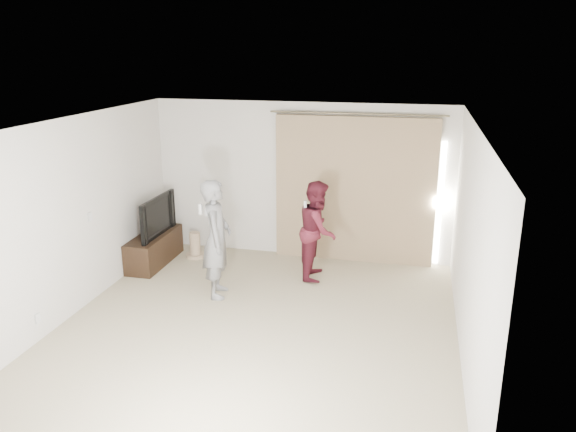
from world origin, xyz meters
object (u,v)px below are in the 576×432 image
object	(u,v)px
tv_console	(154,249)
person_man	(217,239)
person_woman	(318,230)
tv	(152,216)

from	to	relation	value
tv_console	person_man	bearing A→B (deg)	-32.53
person_woman	person_man	bearing A→B (deg)	-142.19
person_man	person_woman	size ratio (longest dim) A/B	1.12
tv_console	tv	distance (m)	0.57
tv	person_woman	xyz separation A→B (m)	(2.72, 0.06, -0.06)
tv_console	person_woman	world-z (taller)	person_woman
tv	person_woman	bearing A→B (deg)	-87.77
tv	person_man	world-z (taller)	person_man
person_man	person_woman	distance (m)	1.61
tv_console	person_man	distance (m)	1.82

